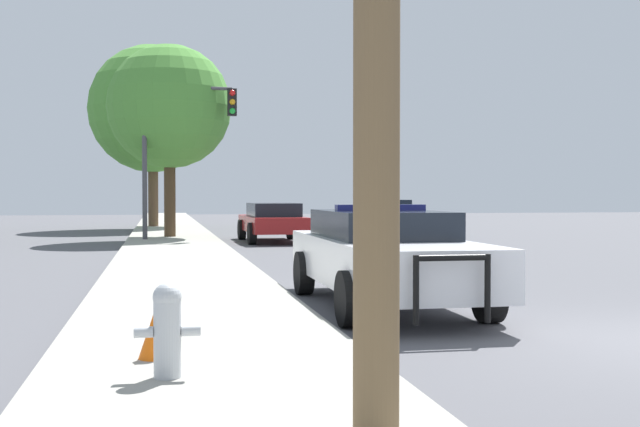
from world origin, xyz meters
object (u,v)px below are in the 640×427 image
Objects in this scene: police_car at (384,254)px; traffic_light at (181,130)px; car_background_oncoming at (384,217)px; tree_sidewalk_mid at (169,107)px; fire_hydrant at (167,327)px; car_background_midblock at (273,221)px; tree_sidewalk_far at (153,109)px; traffic_cone at (156,332)px.

traffic_light reaches higher than police_car.
traffic_light is 1.19× the size of car_background_oncoming.
police_car is 18.19m from car_background_oncoming.
fire_hydrant is at bearing -90.75° from tree_sidewalk_mid.
fire_hydrant is at bearing -101.09° from car_background_midblock.
tree_sidewalk_far is at bearing 94.00° from tree_sidewalk_mid.
car_background_oncoming is 13.11m from tree_sidewalk_far.
traffic_light is 19.71m from traffic_cone.
tree_sidewalk_mid reaches higher than car_background_midblock.
police_car is at bearing 55.36° from fire_hydrant.
car_background_midblock is at bearing 78.99° from traffic_cone.
traffic_light is 1.83m from tree_sidewalk_mid.
tree_sidewalk_mid is 13.83× the size of traffic_cone.
tree_sidewalk_far is (-3.47, 26.37, 4.73)m from police_car.
traffic_cone is at bearing -101.77° from car_background_midblock.
car_background_oncoming is at bearing 22.20° from car_background_midblock.
police_car is at bearing 73.15° from car_background_oncoming.
tree_sidewalk_mid is (-2.83, 17.25, 3.87)m from police_car.
car_background_midblock is 5.42m from tree_sidewalk_mid.
tree_sidewalk_far reaches higher than car_background_midblock.
traffic_cone is at bearing 67.92° from car_background_oncoming.
tree_sidewalk_far is (-0.64, 9.12, 0.86)m from tree_sidewalk_mid.
police_car reaches higher than traffic_cone.
car_background_oncoming is 8.70m from tree_sidewalk_mid.
traffic_light reaches higher than traffic_cone.
tree_sidewalk_mid is at bearing 89.25° from fire_hydrant.
car_background_midblock is (3.02, -0.07, -3.01)m from traffic_light.
police_car is 1.16× the size of car_background_midblock.
fire_hydrant reaches higher than traffic_cone.
police_car reaches higher than car_background_oncoming.
traffic_light is at bearing -84.61° from tree_sidewalk_far.
traffic_light is 0.62× the size of tree_sidewalk_far.
car_background_midblock is 4.78m from car_background_oncoming.
fire_hydrant is 0.09× the size of tree_sidewalk_far.
car_background_oncoming is at bearing -105.54° from police_car.
police_car reaches higher than car_background_midblock.
car_background_oncoming is at bearing 68.94° from traffic_cone.
fire_hydrant is 0.83m from traffic_cone.
car_background_oncoming is at bearing -46.46° from tree_sidewalk_far.
tree_sidewalk_mid is at bearing -86.00° from tree_sidewalk_far.
police_car is 4.91m from traffic_cone.
tree_sidewalk_mid reaches higher than car_background_oncoming.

